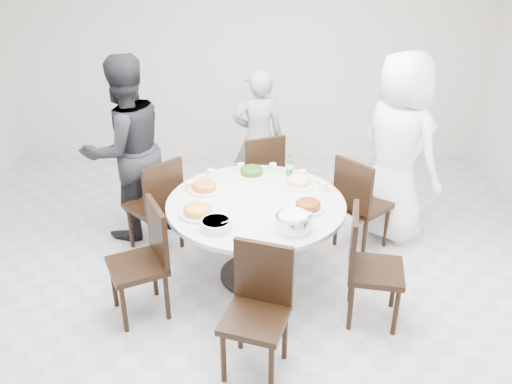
{
  "coord_description": "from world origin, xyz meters",
  "views": [
    {
      "loc": [
        0.2,
        -3.66,
        2.9
      ],
      "look_at": [
        0.15,
        0.36,
        0.82
      ],
      "focal_mm": 38.0,
      "sensor_mm": 36.0,
      "label": 1
    }
  ],
  "objects_px": {
    "chair_ne": "(364,203)",
    "chair_s": "(255,317)",
    "dining_table": "(256,240)",
    "chair_n": "(258,175)",
    "rice_bowl": "(293,223)",
    "chair_sw": "(137,264)",
    "diner_right": "(398,149)",
    "chair_nw": "(153,204)",
    "chair_se": "(376,268)",
    "beverage_bottle": "(290,164)",
    "diner_left": "(126,149)",
    "soup_bowl": "(216,225)",
    "diner_middle": "(258,138)"
  },
  "relations": [
    {
      "from": "chair_se",
      "to": "diner_right",
      "type": "relative_size",
      "value": 0.52
    },
    {
      "from": "soup_bowl",
      "to": "chair_n",
      "type": "bearing_deg",
      "value": 78.82
    },
    {
      "from": "chair_nw",
      "to": "soup_bowl",
      "type": "xyz_separation_m",
      "value": [
        0.67,
        -0.89,
        0.31
      ]
    },
    {
      "from": "diner_right",
      "to": "diner_middle",
      "type": "distance_m",
      "value": 1.5
    },
    {
      "from": "diner_middle",
      "to": "diner_left",
      "type": "bearing_deg",
      "value": 18.28
    },
    {
      "from": "chair_s",
      "to": "diner_middle",
      "type": "height_order",
      "value": "diner_middle"
    },
    {
      "from": "diner_left",
      "to": "beverage_bottle",
      "type": "relative_size",
      "value": 8.23
    },
    {
      "from": "diner_middle",
      "to": "chair_n",
      "type": "bearing_deg",
      "value": 79.57
    },
    {
      "from": "chair_n",
      "to": "chair_s",
      "type": "distance_m",
      "value": 2.23
    },
    {
      "from": "soup_bowl",
      "to": "diner_right",
      "type": "bearing_deg",
      "value": 36.22
    },
    {
      "from": "diner_left",
      "to": "soup_bowl",
      "type": "xyz_separation_m",
      "value": [
        0.94,
        -1.19,
        -0.12
      ]
    },
    {
      "from": "chair_se",
      "to": "diner_left",
      "type": "bearing_deg",
      "value": 68.38
    },
    {
      "from": "chair_nw",
      "to": "diner_right",
      "type": "distance_m",
      "value": 2.36
    },
    {
      "from": "dining_table",
      "to": "soup_bowl",
      "type": "xyz_separation_m",
      "value": [
        -0.3,
        -0.43,
        0.41
      ]
    },
    {
      "from": "chair_se",
      "to": "chair_ne",
      "type": "bearing_deg",
      "value": 5.22
    },
    {
      "from": "diner_right",
      "to": "rice_bowl",
      "type": "bearing_deg",
      "value": 102.44
    },
    {
      "from": "dining_table",
      "to": "diner_middle",
      "type": "distance_m",
      "value": 1.49
    },
    {
      "from": "chair_se",
      "to": "diner_middle",
      "type": "distance_m",
      "value": 2.21
    },
    {
      "from": "beverage_bottle",
      "to": "chair_ne",
      "type": "bearing_deg",
      "value": -1.08
    },
    {
      "from": "chair_n",
      "to": "rice_bowl",
      "type": "distance_m",
      "value": 1.61
    },
    {
      "from": "soup_bowl",
      "to": "dining_table",
      "type": "bearing_deg",
      "value": 55.27
    },
    {
      "from": "chair_sw",
      "to": "chair_n",
      "type": "bearing_deg",
      "value": 123.57
    },
    {
      "from": "chair_sw",
      "to": "chair_s",
      "type": "xyz_separation_m",
      "value": [
        0.93,
        -0.61,
        0.0
      ]
    },
    {
      "from": "diner_right",
      "to": "diner_middle",
      "type": "bearing_deg",
      "value": 26.56
    },
    {
      "from": "chair_sw",
      "to": "rice_bowl",
      "type": "relative_size",
      "value": 3.43
    },
    {
      "from": "beverage_bottle",
      "to": "chair_s",
      "type": "bearing_deg",
      "value": -100.16
    },
    {
      "from": "dining_table",
      "to": "soup_bowl",
      "type": "bearing_deg",
      "value": -124.73
    },
    {
      "from": "rice_bowl",
      "to": "beverage_bottle",
      "type": "relative_size",
      "value": 1.26
    },
    {
      "from": "chair_ne",
      "to": "chair_n",
      "type": "relative_size",
      "value": 1.0
    },
    {
      "from": "rice_bowl",
      "to": "beverage_bottle",
      "type": "bearing_deg",
      "value": 89.34
    },
    {
      "from": "chair_ne",
      "to": "chair_s",
      "type": "relative_size",
      "value": 1.0
    },
    {
      "from": "chair_ne",
      "to": "soup_bowl",
      "type": "bearing_deg",
      "value": 83.03
    },
    {
      "from": "dining_table",
      "to": "diner_middle",
      "type": "bearing_deg",
      "value": 89.74
    },
    {
      "from": "chair_n",
      "to": "chair_nw",
      "type": "xyz_separation_m",
      "value": [
        -0.97,
        -0.65,
        0.0
      ]
    },
    {
      "from": "chair_n",
      "to": "rice_bowl",
      "type": "xyz_separation_m",
      "value": [
        0.28,
        -1.54,
        0.33
      ]
    },
    {
      "from": "dining_table",
      "to": "chair_s",
      "type": "bearing_deg",
      "value": -89.63
    },
    {
      "from": "dining_table",
      "to": "chair_n",
      "type": "relative_size",
      "value": 1.58
    },
    {
      "from": "chair_n",
      "to": "chair_sw",
      "type": "height_order",
      "value": "same"
    },
    {
      "from": "chair_s",
      "to": "chair_ne",
      "type": "bearing_deg",
      "value": 75.85
    },
    {
      "from": "diner_left",
      "to": "chair_ne",
      "type": "bearing_deg",
      "value": 134.12
    },
    {
      "from": "chair_n",
      "to": "diner_middle",
      "type": "distance_m",
      "value": 0.43
    },
    {
      "from": "dining_table",
      "to": "diner_middle",
      "type": "height_order",
      "value": "diner_middle"
    },
    {
      "from": "chair_sw",
      "to": "diner_right",
      "type": "relative_size",
      "value": 0.52
    },
    {
      "from": "chair_ne",
      "to": "chair_nw",
      "type": "bearing_deg",
      "value": 48.61
    },
    {
      "from": "soup_bowl",
      "to": "chair_nw",
      "type": "bearing_deg",
      "value": 126.76
    },
    {
      "from": "diner_middle",
      "to": "chair_se",
      "type": "bearing_deg",
      "value": 104.57
    },
    {
      "from": "chair_se",
      "to": "rice_bowl",
      "type": "bearing_deg",
      "value": 89.07
    },
    {
      "from": "dining_table",
      "to": "diner_right",
      "type": "height_order",
      "value": "diner_right"
    },
    {
      "from": "chair_ne",
      "to": "soup_bowl",
      "type": "xyz_separation_m",
      "value": [
        -1.31,
        -0.95,
        0.31
      ]
    },
    {
      "from": "chair_ne",
      "to": "chair_nw",
      "type": "height_order",
      "value": "same"
    }
  ]
}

